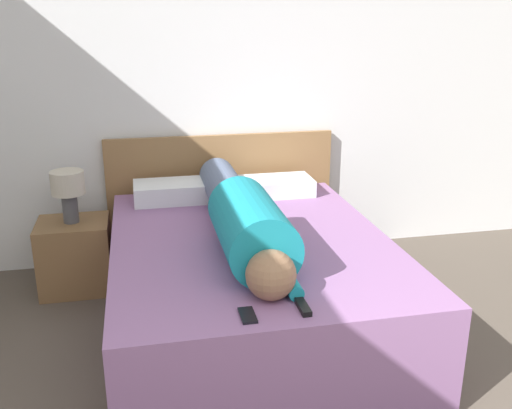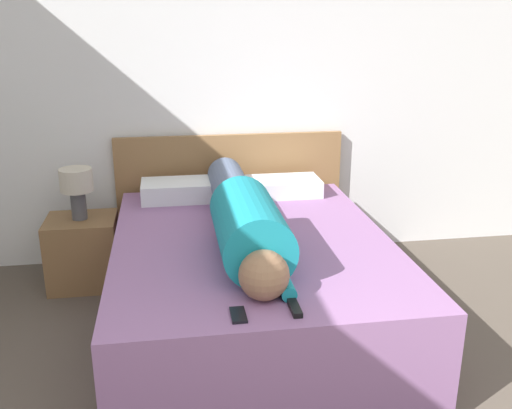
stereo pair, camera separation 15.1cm
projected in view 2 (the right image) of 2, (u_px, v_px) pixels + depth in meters
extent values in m
cube|color=white|center=(253.00, 82.00, 4.08)|extent=(5.72, 0.06, 2.60)
cube|color=#936699|center=(252.00, 283.00, 3.30)|extent=(1.54, 1.99, 0.56)
cube|color=olive|center=(231.00, 196.00, 4.25)|extent=(1.66, 0.04, 0.94)
cube|color=brown|center=(84.00, 252.00, 3.84)|extent=(0.46, 0.39, 0.47)
cylinder|color=#4C4C51|center=(79.00, 205.00, 3.74)|extent=(0.10, 0.10, 0.19)
cylinder|color=beige|center=(76.00, 180.00, 3.68)|extent=(0.21, 0.21, 0.15)
sphere|color=#936B4C|center=(264.00, 275.00, 2.49)|extent=(0.23, 0.23, 0.23)
cylinder|color=teal|center=(250.00, 228.00, 2.88)|extent=(0.35, 0.73, 0.35)
cylinder|color=slate|center=(232.00, 192.00, 3.64)|extent=(0.24, 0.87, 0.24)
cylinder|color=teal|center=(285.00, 285.00, 2.58)|extent=(0.07, 0.22, 0.07)
cube|color=white|center=(187.00, 190.00, 3.88)|extent=(0.61, 0.30, 0.13)
cube|color=white|center=(278.00, 187.00, 3.98)|extent=(0.58, 0.30, 0.11)
cube|color=black|center=(295.00, 307.00, 2.43)|extent=(0.04, 0.15, 0.02)
cube|color=black|center=(238.00, 315.00, 2.38)|extent=(0.06, 0.13, 0.01)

